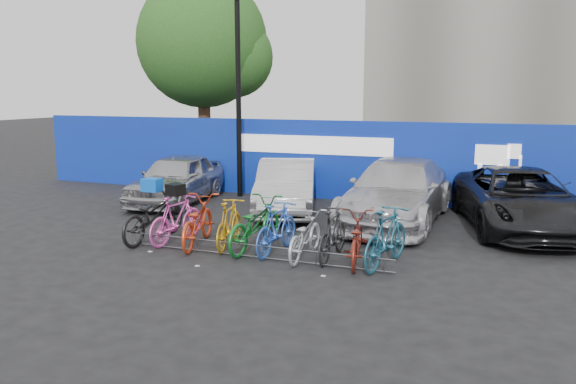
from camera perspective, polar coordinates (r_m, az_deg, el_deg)
The scene contains 21 objects.
ground at distance 11.68m, azimuth -2.30°, elevation -6.01°, with size 100.00×100.00×0.00m, color black.
hoarding at distance 17.01m, azimuth 5.72°, elevation 3.20°, with size 22.00×0.18×2.40m.
tree at distance 23.31m, azimuth -8.11°, elevation 14.54°, with size 5.40×5.20×7.80m.
lamppost at distance 17.46m, azimuth -5.06°, elevation 10.19°, with size 0.25×0.50×6.11m.
bike_rack at distance 11.11m, azimuth -3.54°, elevation -6.00°, with size 5.60×0.03×0.30m.
car_0 at distance 16.87m, azimuth -11.24°, elevation 1.35°, with size 1.71×4.25×1.45m, color #A3A3A7.
car_1 at distance 15.23m, azimuth -0.17°, elevation 0.54°, with size 1.49×4.28×1.41m, color #B8B7BC.
car_2 at distance 14.36m, azimuth 11.06°, elevation 0.06°, with size 2.18×5.37×1.56m, color silver.
car_3 at distance 14.41m, azimuth 22.46°, elevation -0.71°, with size 2.41×5.23×1.45m, color black.
bike_0 at distance 12.72m, azimuth -13.53°, elevation -2.37°, with size 0.73×2.10×1.10m, color black.
bike_1 at distance 12.44m, azimuth -11.26°, elevation -2.70°, with size 0.49×1.75×1.05m, color #EC4EB8.
bike_2 at distance 12.11m, azimuth -9.22°, elevation -2.98°, with size 0.70×2.00×1.05m, color red.
bike_3 at distance 11.87m, azimuth -6.00°, elevation -3.24°, with size 0.48×1.70×1.02m, color orange.
bike_4 at distance 11.66m, azimuth -3.41°, elevation -3.28°, with size 0.72×2.07×1.09m, color #126B24.
bike_5 at distance 11.38m, azimuth -1.14°, elevation -3.69°, with size 0.49×1.75×1.05m, color blue.
bike_6 at distance 11.08m, azimuth 1.71°, elevation -4.45°, with size 0.61×1.74×0.92m, color #B2B5BB.
bike_7 at distance 11.01m, azimuth 4.56°, elevation -4.28°, with size 0.48×1.70×1.02m, color black.
bike_8 at distance 10.82m, azimuth 6.87°, elevation -4.74°, with size 0.64×1.83×0.96m, color maroon.
bike_9 at distance 10.67m, azimuth 9.96°, elevation -4.57°, with size 0.53×1.89×1.13m, color #1D5369.
cargo_crate at distance 12.59m, azimuth -13.66°, elevation 0.71°, with size 0.39×0.30×0.28m, color blue.
cargo_topcase at distance 12.31m, azimuth -11.36°, elevation 0.24°, with size 0.34×0.30×0.25m, color black.
Camera 1 is at (4.46, -10.29, 3.25)m, focal length 35.00 mm.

